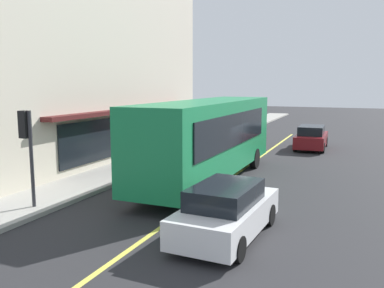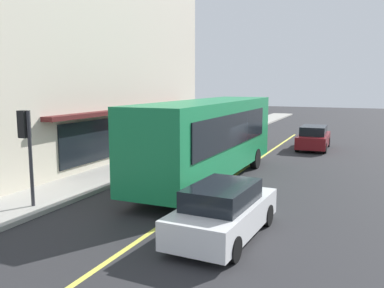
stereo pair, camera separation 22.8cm
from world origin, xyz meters
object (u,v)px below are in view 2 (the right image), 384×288
object	(u,v)px
traffic_light	(26,135)
bus	(209,136)
car_maroon	(313,138)
car_white	(224,211)

from	to	relation	value
traffic_light	bus	bearing A→B (deg)	-33.56
bus	traffic_light	bearing A→B (deg)	146.44
bus	car_maroon	bearing A→B (deg)	-15.71
bus	traffic_light	size ratio (longest dim) A/B	3.48
car_white	car_maroon	bearing A→B (deg)	-1.16
bus	car_maroon	size ratio (longest dim) A/B	2.57
traffic_light	car_white	distance (m)	7.06
bus	traffic_light	xyz separation A→B (m)	(-6.19, 4.11, 0.55)
traffic_light	car_maroon	bearing A→B (deg)	-22.77
traffic_light	car_white	bearing A→B (deg)	-88.15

